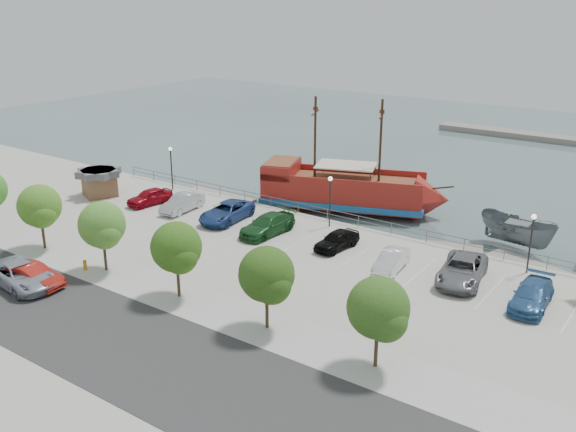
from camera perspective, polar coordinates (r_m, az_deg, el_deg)
The scene contains 30 objects.
ground at distance 48.40m, azimuth -0.40°, elevation -4.22°, with size 160.00×160.00×0.00m, color #425556.
land_slab at distance 35.41m, azimuth -21.29°, elevation -14.48°, with size 100.00×58.00×1.20m, color #ACAA95.
street at distance 37.51m, azimuth -15.04°, elevation -10.65°, with size 100.00×8.00×0.04m, color #373636.
sidewalk at distance 41.03m, azimuth -8.63°, elevation -7.43°, with size 100.00×4.00×0.05m, color #ACABA8.
seawall_railing at distance 53.94m, azimuth 4.43°, elevation -0.02°, with size 50.00×0.06×1.00m.
pirate_ship at distance 59.55m, azimuth 6.13°, elevation 2.12°, with size 17.65×10.18×10.96m.
patrol_boat at distance 53.63m, azimuth 19.69°, elevation -1.53°, with size 2.49×6.61×2.56m, color slate.
dock_west at distance 63.51m, azimuth -6.14°, elevation 1.69°, with size 7.74×2.21×0.44m, color gray.
dock_mid at distance 52.10m, azimuth 13.26°, elevation -2.78°, with size 6.69×1.91×0.38m, color gray.
dock_east at distance 50.11m, azimuth 21.15°, elevation -4.49°, with size 7.62×2.18×0.44m, color gray.
shed at distance 63.22m, azimuth -16.44°, elevation 2.94°, with size 4.10×4.10×2.56m.
street_van at distance 45.63m, azimuth -22.65°, elevation -4.83°, with size 2.71×5.88×1.64m, color #9EA5B3.
street_sedan at distance 45.35m, azimuth -21.74°, elevation -4.96°, with size 1.58×4.52×1.49m, color red.
fire_hydrant at distance 46.81m, azimuth -17.60°, elevation -4.13°, with size 0.27×0.27×0.78m.
lamp_post_left at distance 63.03m, azimuth -10.36°, elevation 4.86°, with size 0.36×0.36×4.28m.
lamp_post_mid at distance 52.12m, azimuth 3.76°, elevation 2.10°, with size 0.36×0.36×4.28m.
lamp_post_right at distance 46.31m, azimuth 20.85°, elevation -1.41°, with size 0.36×0.36×4.28m.
tree_b at distance 50.59m, azimuth -21.18°, elevation 0.69°, with size 3.30×3.20×5.00m.
tree_c at distance 45.15m, azimuth -16.16°, elevation -0.92°, with size 3.30×3.20×5.00m.
tree_d at distance 40.19m, azimuth -9.82°, elevation -2.94°, with size 3.30×3.20×5.00m.
tree_e at distance 35.91m, azimuth -1.81°, elevation -5.43°, with size 3.30×3.20×5.00m.
tree_f at distance 32.60m, azimuth 8.18°, elevation -8.35°, with size 3.30×3.20×5.00m.
parked_car_a at distance 59.60m, azimuth -12.19°, elevation 1.70°, with size 1.74×4.32×1.47m, color maroon.
parked_car_b at distance 57.18m, azimuth -9.38°, elevation 1.15°, with size 1.61×4.60×1.52m, color #B0B5B9.
parked_car_c at distance 54.29m, azimuth -5.48°, elevation 0.37°, with size 2.62×5.67×1.58m, color navy.
parked_car_d at distance 51.08m, azimuth -1.85°, elevation -0.79°, with size 2.19×5.38×1.56m, color #1D5223.
parked_car_e at distance 48.33m, azimuth 4.36°, elevation -2.13°, with size 1.67×4.15×1.41m, color black.
parked_car_f at distance 45.18m, azimuth 9.18°, elevation -3.92°, with size 1.47×4.20×1.38m, color white.
parked_car_g at distance 44.38m, azimuth 15.21°, elevation -4.65°, with size 2.71×5.87×1.63m, color slate.
parked_car_h at distance 42.30m, azimuth 20.86°, elevation -6.62°, with size 2.06×5.08×1.47m, color #2F5E92.
Camera 1 is at (25.87, -36.06, 18.32)m, focal length 40.00 mm.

